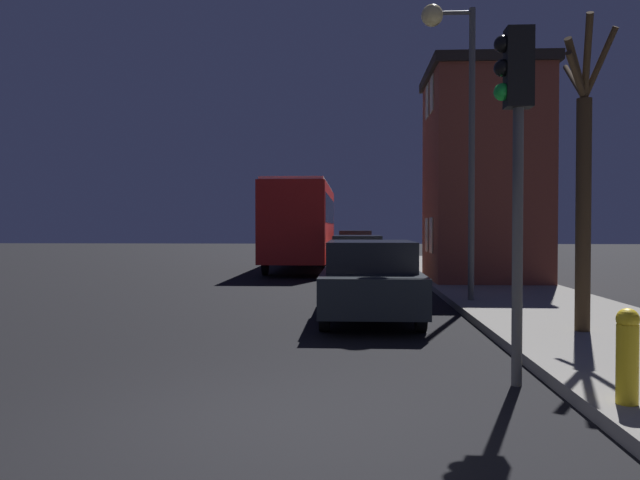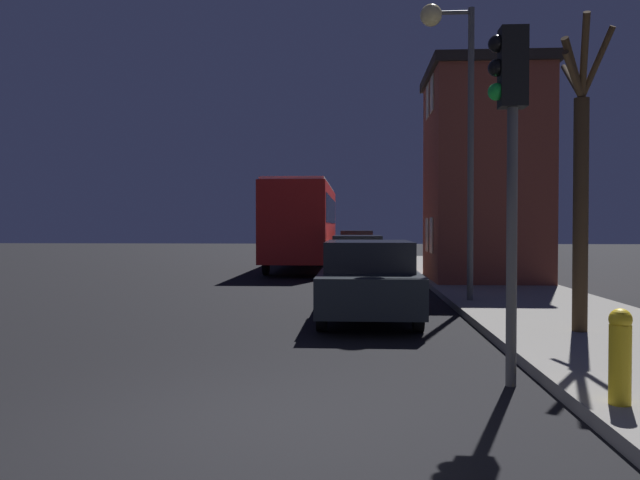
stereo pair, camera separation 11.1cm
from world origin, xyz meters
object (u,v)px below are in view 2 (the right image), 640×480
car_near_lane (368,279)px  car_far_lane (357,247)px  bus (303,219)px  traffic_light (510,129)px  car_mid_lane (357,256)px  streetlamp (452,86)px  fire_hydrant (620,354)px  bare_tree (580,183)px

car_near_lane → car_far_lane: (-0.24, 18.19, 0.05)m
bus → car_near_lane: 14.36m
traffic_light → car_near_lane: traffic_light is taller
car_mid_lane → streetlamp: bearing=-73.2°
fire_hydrant → car_near_lane: bearing=109.5°
car_mid_lane → car_far_lane: (-0.03, 9.19, 0.04)m
streetlamp → bare_tree: 5.08m
bare_tree → bus: (-5.82, 16.28, -0.38)m
bus → car_mid_lane: bus is taller
bus → car_mid_lane: bearing=-65.6°
bus → bare_tree: bearing=-70.3°
bus → car_mid_lane: size_ratio=2.10×
car_far_lane → car_near_lane: bearing=-89.3°
bus → streetlamp: bearing=-69.9°
streetlamp → bus: streetlamp is taller
streetlamp → car_mid_lane: size_ratio=1.40×
bare_tree → fire_hydrant: size_ratio=5.33×
streetlamp → car_far_lane: (-2.14, 16.18, -4.16)m
car_near_lane → car_mid_lane: bearing=91.3°
streetlamp → car_near_lane: bearing=-133.6°
streetlamp → bus: bearing=110.1°
traffic_light → bare_tree: size_ratio=0.84×
bus → car_far_lane: bearing=61.0°
bare_tree → fire_hydrant: 4.65m
car_near_lane → car_mid_lane: 9.00m
streetlamp → fire_hydrant: bearing=-87.7°
streetlamp → car_near_lane: size_ratio=1.40×
traffic_light → fire_hydrant: (0.74, -1.22, -2.30)m
bare_tree → car_mid_lane: 11.86m
bare_tree → car_far_lane: 20.76m
fire_hydrant → bare_tree: bearing=75.5°
car_near_lane → fire_hydrant: car_near_lane is taller
bus → car_mid_lane: 5.73m
car_far_lane → fire_hydrant: bearing=-84.2°
streetlamp → car_mid_lane: streetlamp is taller
bus → car_mid_lane: (2.31, -5.08, -1.33)m
car_near_lane → fire_hydrant: 6.71m
traffic_light → bare_tree: bearing=58.1°
bus → car_far_lane: (2.28, 4.11, -1.29)m
bare_tree → car_far_lane: size_ratio=1.16×
traffic_light → car_near_lane: 5.73m
streetlamp → car_mid_lane: bearing=106.8°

